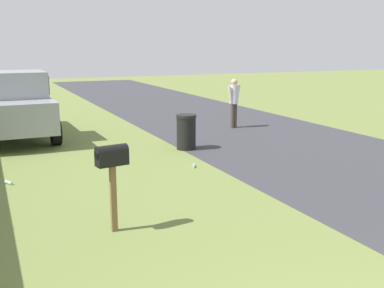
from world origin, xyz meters
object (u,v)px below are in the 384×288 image
object	(u,v)px
pickup_truck	(14,103)
trash_bin	(186,132)
pedestrian	(234,100)
mailbox	(112,163)

from	to	relation	value
pickup_truck	trash_bin	world-z (taller)	pickup_truck
pickup_truck	pedestrian	bearing A→B (deg)	79.95
mailbox	pedestrian	distance (m)	9.71
mailbox	pedestrian	world-z (taller)	pedestrian
mailbox	trash_bin	distance (m)	6.00
pickup_truck	pedestrian	xyz separation A→B (m)	(-1.13, -7.12, -0.11)
mailbox	pedestrian	bearing A→B (deg)	-49.72
mailbox	pedestrian	size ratio (longest dim) A/B	0.81
pedestrian	pickup_truck	bearing A→B (deg)	-118.15
mailbox	trash_bin	world-z (taller)	mailbox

